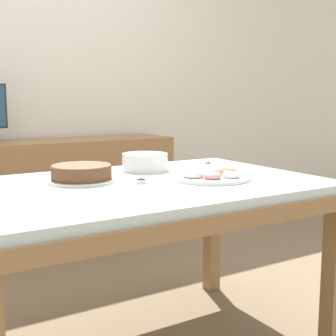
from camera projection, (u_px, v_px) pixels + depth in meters
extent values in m
cube|color=silver|center=(18.00, 66.00, 3.31)|extent=(8.00, 0.10, 2.60)
cube|color=silver|center=(141.00, 187.00, 1.86)|extent=(1.43, 0.92, 0.04)
cube|color=olive|center=(205.00, 223.00, 1.50)|extent=(1.46, 0.08, 0.06)
cube|color=olive|center=(98.00, 182.00, 2.23)|extent=(1.46, 0.08, 0.06)
cube|color=olive|center=(269.00, 182.00, 2.22)|extent=(0.08, 0.95, 0.06)
cube|color=olive|center=(333.00, 279.00, 1.92)|extent=(0.07, 0.07, 0.68)
cube|color=olive|center=(212.00, 231.00, 2.61)|extent=(0.07, 0.07, 0.68)
cube|color=olive|center=(36.00, 199.00, 3.19)|extent=(1.95, 0.44, 0.79)
cylinder|color=silver|center=(82.00, 181.00, 1.86)|extent=(0.27, 0.27, 0.01)
cylinder|color=brown|center=(81.00, 173.00, 1.86)|extent=(0.24, 0.24, 0.05)
cylinder|color=brown|center=(81.00, 166.00, 1.85)|extent=(0.23, 0.23, 0.01)
cylinder|color=silver|center=(211.00, 177.00, 1.93)|extent=(0.33, 0.33, 0.01)
torus|color=#B27042|center=(227.00, 171.00, 1.97)|extent=(0.07, 0.07, 0.02)
torus|color=white|center=(210.00, 170.00, 1.99)|extent=(0.07, 0.07, 0.03)
torus|color=#EAD184|center=(191.00, 171.00, 1.95)|extent=(0.07, 0.07, 0.03)
torus|color=white|center=(193.00, 174.00, 1.89)|extent=(0.08, 0.08, 0.03)
torus|color=pink|center=(212.00, 176.00, 1.85)|extent=(0.07, 0.07, 0.02)
torus|color=white|center=(231.00, 175.00, 1.88)|extent=(0.07, 0.07, 0.02)
cylinder|color=silver|center=(145.00, 170.00, 2.15)|extent=(0.21, 0.21, 0.01)
cylinder|color=silver|center=(145.00, 167.00, 2.15)|extent=(0.21, 0.21, 0.01)
cylinder|color=silver|center=(145.00, 165.00, 2.15)|extent=(0.21, 0.21, 0.01)
cylinder|color=silver|center=(145.00, 163.00, 2.15)|extent=(0.21, 0.21, 0.01)
cylinder|color=silver|center=(145.00, 161.00, 2.15)|extent=(0.21, 0.21, 0.01)
cylinder|color=silver|center=(145.00, 159.00, 2.14)|extent=(0.21, 0.21, 0.01)
cylinder|color=silver|center=(145.00, 157.00, 2.14)|extent=(0.21, 0.21, 0.01)
cylinder|color=silver|center=(145.00, 154.00, 2.14)|extent=(0.21, 0.21, 0.01)
cylinder|color=silver|center=(208.00, 165.00, 2.29)|extent=(0.04, 0.04, 0.02)
cylinder|color=white|center=(208.00, 163.00, 2.28)|extent=(0.03, 0.03, 0.00)
cone|color=#F9B74C|center=(208.00, 161.00, 2.28)|extent=(0.01, 0.01, 0.02)
cylinder|color=silver|center=(141.00, 181.00, 1.83)|extent=(0.04, 0.04, 0.02)
cylinder|color=white|center=(141.00, 180.00, 1.83)|extent=(0.03, 0.03, 0.00)
cone|color=#F9B74C|center=(141.00, 177.00, 1.83)|extent=(0.01, 0.01, 0.02)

